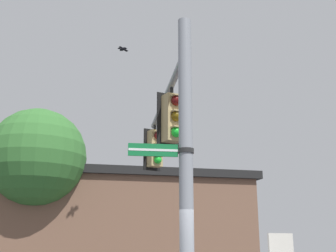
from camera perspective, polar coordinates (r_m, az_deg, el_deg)
signal_pole at (r=7.51m, az=2.40°, el=-6.95°), size 0.25×0.25×6.05m
mast_arm at (r=10.55m, az=-0.34°, el=3.59°), size 2.05×4.86×0.15m
traffic_light_nearest_pole at (r=9.36m, az=0.56°, el=1.09°), size 0.54×0.49×1.31m
traffic_light_mid_inner at (r=12.41m, az=-1.70°, el=-2.96°), size 0.54×0.49×1.31m
street_name_sign at (r=7.55m, az=0.30°, el=-3.26°), size 1.09×0.53×0.22m
bird_flying at (r=13.35m, az=-5.96°, el=10.05°), size 0.37×0.29×0.11m
storefront_building at (r=19.24m, az=-7.54°, el=-13.95°), size 12.35×11.28×4.59m
tree_by_storefront at (r=15.61m, az=-16.86°, el=-4.06°), size 3.37×3.37×6.50m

